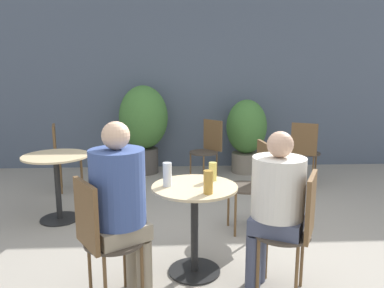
{
  "coord_description": "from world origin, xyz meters",
  "views": [
    {
      "loc": [
        -0.38,
        -2.76,
        1.58
      ],
      "look_at": [
        -0.22,
        0.39,
        0.97
      ],
      "focal_mm": 35.0,
      "sensor_mm": 36.0,
      "label": 1
    }
  ],
  "objects_px": {
    "cafe_table_far": "(57,173)",
    "bistro_chair_4": "(255,178)",
    "cafe_table_near": "(195,211)",
    "beer_glass_1": "(167,174)",
    "bistro_chair_0": "(101,232)",
    "beer_glass_2": "(208,182)",
    "beer_glass_0": "(213,171)",
    "potted_plant_0": "(144,122)",
    "potted_plant_1": "(246,132)",
    "seated_person_0": "(120,198)",
    "bistro_chair_1": "(296,223)",
    "bistro_chair_2": "(305,148)",
    "bistro_chair_3": "(208,145)",
    "bistro_chair_5": "(62,151)",
    "seated_person_1": "(275,199)"
  },
  "relations": [
    {
      "from": "seated_person_1",
      "to": "beer_glass_0",
      "type": "height_order",
      "value": "seated_person_1"
    },
    {
      "from": "potted_plant_0",
      "to": "beer_glass_1",
      "type": "bearing_deg",
      "value": -82.24
    },
    {
      "from": "bistro_chair_3",
      "to": "bistro_chair_1",
      "type": "bearing_deg",
      "value": -33.59
    },
    {
      "from": "cafe_table_near",
      "to": "bistro_chair_0",
      "type": "height_order",
      "value": "bistro_chair_0"
    },
    {
      "from": "cafe_table_near",
      "to": "bistro_chair_0",
      "type": "xyz_separation_m",
      "value": [
        -0.64,
        -0.42,
        0.03
      ]
    },
    {
      "from": "bistro_chair_3",
      "to": "beer_glass_0",
      "type": "distance_m",
      "value": 2.36
    },
    {
      "from": "bistro_chair_0",
      "to": "bistro_chair_3",
      "type": "distance_m",
      "value": 3.07
    },
    {
      "from": "beer_glass_2",
      "to": "potted_plant_0",
      "type": "bearing_deg",
      "value": 102.36
    },
    {
      "from": "bistro_chair_4",
      "to": "beer_glass_1",
      "type": "xyz_separation_m",
      "value": [
        -0.85,
        -0.78,
        0.27
      ]
    },
    {
      "from": "cafe_table_near",
      "to": "bistro_chair_3",
      "type": "height_order",
      "value": "bistro_chair_3"
    },
    {
      "from": "bistro_chair_1",
      "to": "potted_plant_0",
      "type": "bearing_deg",
      "value": -132.28
    },
    {
      "from": "bistro_chair_2",
      "to": "bistro_chair_3",
      "type": "height_order",
      "value": "same"
    },
    {
      "from": "bistro_chair_1",
      "to": "beer_glass_1",
      "type": "height_order",
      "value": "beer_glass_1"
    },
    {
      "from": "potted_plant_1",
      "to": "seated_person_1",
      "type": "bearing_deg",
      "value": -97.51
    },
    {
      "from": "beer_glass_2",
      "to": "beer_glass_1",
      "type": "bearing_deg",
      "value": 146.32
    },
    {
      "from": "bistro_chair_4",
      "to": "potted_plant_0",
      "type": "distance_m",
      "value": 2.6
    },
    {
      "from": "cafe_table_far",
      "to": "bistro_chair_4",
      "type": "bearing_deg",
      "value": -10.0
    },
    {
      "from": "cafe_table_far",
      "to": "bistro_chair_1",
      "type": "relative_size",
      "value": 0.8
    },
    {
      "from": "cafe_table_far",
      "to": "beer_glass_2",
      "type": "relative_size",
      "value": 4.21
    },
    {
      "from": "bistro_chair_2",
      "to": "beer_glass_2",
      "type": "height_order",
      "value": "bistro_chair_2"
    },
    {
      "from": "potted_plant_1",
      "to": "bistro_chair_1",
      "type": "bearing_deg",
      "value": -95.08
    },
    {
      "from": "bistro_chair_0",
      "to": "potted_plant_1",
      "type": "bearing_deg",
      "value": -58.77
    },
    {
      "from": "beer_glass_0",
      "to": "potted_plant_0",
      "type": "relative_size",
      "value": 0.11
    },
    {
      "from": "bistro_chair_3",
      "to": "seated_person_0",
      "type": "height_order",
      "value": "seated_person_0"
    },
    {
      "from": "seated_person_0",
      "to": "potted_plant_0",
      "type": "bearing_deg",
      "value": -31.62
    },
    {
      "from": "bistro_chair_5",
      "to": "beer_glass_0",
      "type": "height_order",
      "value": "bistro_chair_5"
    },
    {
      "from": "cafe_table_far",
      "to": "seated_person_0",
      "type": "distance_m",
      "value": 1.75
    },
    {
      "from": "bistro_chair_0",
      "to": "beer_glass_0",
      "type": "height_order",
      "value": "bistro_chair_0"
    },
    {
      "from": "bistro_chair_0",
      "to": "bistro_chair_2",
      "type": "height_order",
      "value": "same"
    },
    {
      "from": "bistro_chair_4",
      "to": "beer_glass_0",
      "type": "relative_size",
      "value": 6.06
    },
    {
      "from": "bistro_chair_5",
      "to": "seated_person_1",
      "type": "relative_size",
      "value": 0.76
    },
    {
      "from": "cafe_table_near",
      "to": "seated_person_0",
      "type": "distance_m",
      "value": 0.66
    },
    {
      "from": "seated_person_0",
      "to": "bistro_chair_1",
      "type": "bearing_deg",
      "value": -123.54
    },
    {
      "from": "beer_glass_1",
      "to": "potted_plant_1",
      "type": "xyz_separation_m",
      "value": [
        1.19,
        3.0,
        -0.16
      ]
    },
    {
      "from": "beer_glass_1",
      "to": "beer_glass_2",
      "type": "relative_size",
      "value": 1.08
    },
    {
      "from": "cafe_table_far",
      "to": "bistro_chair_0",
      "type": "bearing_deg",
      "value": -64.29
    },
    {
      "from": "bistro_chair_0",
      "to": "beer_glass_2",
      "type": "xyz_separation_m",
      "value": [
        0.73,
        0.23,
        0.26
      ]
    },
    {
      "from": "bistro_chair_3",
      "to": "beer_glass_0",
      "type": "height_order",
      "value": "bistro_chair_3"
    },
    {
      "from": "cafe_table_far",
      "to": "potted_plant_1",
      "type": "bearing_deg",
      "value": 37.94
    },
    {
      "from": "seated_person_0",
      "to": "beer_glass_1",
      "type": "distance_m",
      "value": 0.47
    },
    {
      "from": "cafe_table_near",
      "to": "beer_glass_1",
      "type": "height_order",
      "value": "beer_glass_1"
    },
    {
      "from": "bistro_chair_0",
      "to": "bistro_chair_5",
      "type": "bearing_deg",
      "value": -12.5
    },
    {
      "from": "bistro_chair_5",
      "to": "potted_plant_0",
      "type": "xyz_separation_m",
      "value": [
        1.01,
        0.88,
        0.26
      ]
    },
    {
      "from": "cafe_table_near",
      "to": "beer_glass_0",
      "type": "xyz_separation_m",
      "value": [
        0.15,
        0.14,
        0.28
      ]
    },
    {
      "from": "bistro_chair_0",
      "to": "seated_person_1",
      "type": "height_order",
      "value": "seated_person_1"
    },
    {
      "from": "beer_glass_0",
      "to": "bistro_chair_0",
      "type": "bearing_deg",
      "value": -144.67
    },
    {
      "from": "seated_person_0",
      "to": "beer_glass_2",
      "type": "bearing_deg",
      "value": -109.27
    },
    {
      "from": "bistro_chair_5",
      "to": "bistro_chair_0",
      "type": "bearing_deg",
      "value": -175.16
    },
    {
      "from": "bistro_chair_4",
      "to": "potted_plant_0",
      "type": "xyz_separation_m",
      "value": [
        -1.26,
        2.26,
        0.26
      ]
    },
    {
      "from": "potted_plant_0",
      "to": "bistro_chair_4",
      "type": "bearing_deg",
      "value": -60.78
    }
  ]
}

